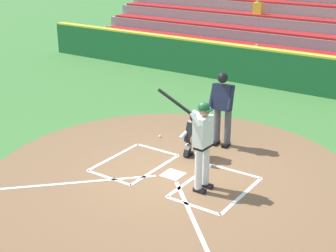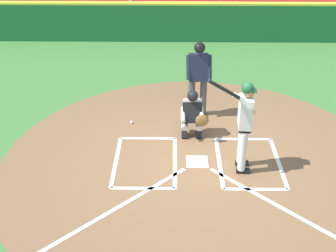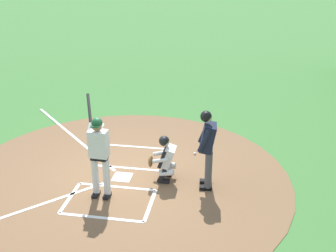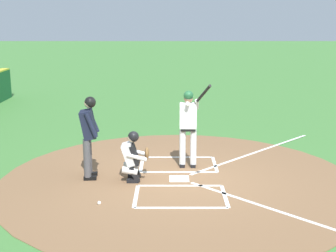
{
  "view_description": "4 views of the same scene",
  "coord_description": "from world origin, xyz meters",
  "px_view_note": "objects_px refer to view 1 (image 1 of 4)",
  "views": [
    {
      "loc": [
        -5.33,
        8.03,
        4.79
      ],
      "look_at": [
        0.03,
        0.14,
        1.17
      ],
      "focal_mm": 53.18,
      "sensor_mm": 36.0,
      "label": 1
    },
    {
      "loc": [
        0.49,
        7.7,
        5.22
      ],
      "look_at": [
        0.59,
        0.06,
        0.88
      ],
      "focal_mm": 48.81,
      "sensor_mm": 36.0,
      "label": 2
    },
    {
      "loc": [
        -8.34,
        -2.5,
        5.07
      ],
      "look_at": [
        0.36,
        -1.05,
        1.27
      ],
      "focal_mm": 44.46,
      "sensor_mm": 36.0,
      "label": 3
    },
    {
      "loc": [
        10.0,
        -0.25,
        3.57
      ],
      "look_at": [
        -0.45,
        -0.25,
        1.12
      ],
      "focal_mm": 50.34,
      "sensor_mm": 36.0,
      "label": 4
    }
  ],
  "objects_px": {
    "catcher": "(195,134)",
    "baseball": "(160,136)",
    "plate_umpire": "(223,104)",
    "batter": "(202,140)"
  },
  "relations": [
    {
      "from": "plate_umpire",
      "to": "baseball",
      "type": "distance_m",
      "value": 1.91
    },
    {
      "from": "batter",
      "to": "catcher",
      "type": "bearing_deg",
      "value": -54.21
    },
    {
      "from": "batter",
      "to": "catcher",
      "type": "height_order",
      "value": "batter"
    },
    {
      "from": "catcher",
      "to": "baseball",
      "type": "relative_size",
      "value": 15.27
    },
    {
      "from": "catcher",
      "to": "baseball",
      "type": "distance_m",
      "value": 1.6
    },
    {
      "from": "plate_umpire",
      "to": "baseball",
      "type": "relative_size",
      "value": 25.2
    },
    {
      "from": "batter",
      "to": "catcher",
      "type": "xyz_separation_m",
      "value": [
        0.91,
        -1.26,
        -0.51
      ]
    },
    {
      "from": "batter",
      "to": "plate_umpire",
      "type": "xyz_separation_m",
      "value": [
        0.76,
        -2.24,
        -0.02
      ]
    },
    {
      "from": "baseball",
      "to": "plate_umpire",
      "type": "bearing_deg",
      "value": -164.83
    },
    {
      "from": "batter",
      "to": "plate_umpire",
      "type": "distance_m",
      "value": 2.37
    }
  ]
}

